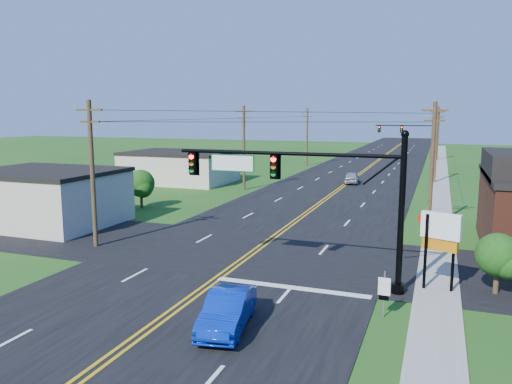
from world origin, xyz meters
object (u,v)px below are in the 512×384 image
at_px(signal_mast_main, 305,187).
at_px(blue_car, 227,311).
at_px(route_sign, 384,291).
at_px(stop_sign, 423,222).
at_px(signal_mast_far, 407,134).

relative_size(signal_mast_main, blue_car, 2.62).
relative_size(route_sign, stop_sign, 0.90).
bearing_deg(signal_mast_far, signal_mast_main, -90.08).
xyz_separation_m(blue_car, route_sign, (5.51, 3.13, 0.42)).
bearing_deg(signal_mast_main, blue_car, -102.72).
height_order(route_sign, stop_sign, stop_sign).
relative_size(blue_car, route_sign, 2.21).
bearing_deg(route_sign, signal_mast_main, 145.13).
bearing_deg(route_sign, signal_mast_far, 94.27).
height_order(blue_car, route_sign, route_sign).
height_order(signal_mast_main, signal_mast_far, same).
bearing_deg(stop_sign, signal_mast_main, -114.12).
distance_m(signal_mast_main, blue_car, 7.47).
bearing_deg(signal_mast_far, blue_car, -91.09).
distance_m(signal_mast_main, stop_sign, 10.86).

